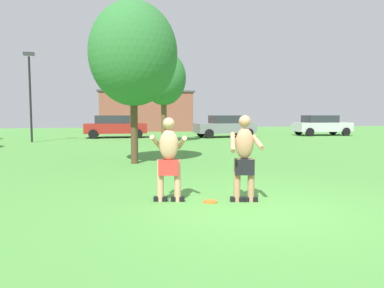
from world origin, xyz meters
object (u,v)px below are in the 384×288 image
player_in_red (169,158)px  car_silver_far_end (321,125)px  player_near (244,157)px  tree_near_building (164,79)px  lamp_post (30,87)px  car_gray_mid_lot (225,126)px  frisbee (210,202)px  car_red_near_post (115,126)px  tree_behind_players (133,54)px

player_in_red → car_silver_far_end: (14.24, 19.37, -0.02)m
player_near → tree_near_building: size_ratio=0.31×
player_in_red → lamp_post: size_ratio=0.30×
car_gray_mid_lot → lamp_post: size_ratio=0.84×
player_near → car_gray_mid_lot: player_near is taller
player_in_red → frisbee: player_in_red is taller
lamp_post → tree_near_building: tree_near_building is taller
player_near → player_in_red: (-1.41, 0.29, -0.02)m
player_in_red → car_gray_mid_lot: bearing=71.5°
frisbee → player_in_red: bearing=163.1°
car_red_near_post → car_silver_far_end: same height
car_silver_far_end → tree_near_building: bearing=-160.5°
car_red_near_post → tree_near_building: 6.27m
car_gray_mid_lot → player_in_red: bearing=-108.5°
player_near → frisbee: (-0.65, 0.06, -0.86)m
car_gray_mid_lot → tree_behind_players: bearing=-117.4°
car_red_near_post → car_silver_far_end: bearing=-0.3°
tree_behind_players → car_gray_mid_lot: bearing=62.6°
player_near → tree_near_building: 15.38m
car_red_near_post → frisbee: bearing=-83.1°
car_silver_far_end → tree_behind_players: size_ratio=0.80×
player_in_red → car_silver_far_end: player_in_red is taller
player_in_red → frisbee: bearing=-16.9°
car_gray_mid_lot → frisbee: bearing=-106.2°
player_near → car_silver_far_end: player_near is taller
tree_near_building → player_near: bearing=-89.9°
player_near → tree_behind_players: (-1.95, 5.82, 2.79)m
player_in_red → car_silver_far_end: 24.04m
frisbee → lamp_post: bearing=113.7°
lamp_post → tree_behind_players: bearing=-61.0°
player_near → tree_behind_players: bearing=108.5°
tree_behind_players → tree_near_building: 9.49m
tree_near_building → tree_behind_players: bearing=-101.8°
car_red_near_post → lamp_post: size_ratio=0.82×
player_near → car_red_near_post: (-3.04, 19.74, -0.04)m
car_red_near_post → tree_near_building: tree_near_building is taller
lamp_post → frisbee: bearing=-66.3°
player_in_red → tree_near_building: tree_near_building is taller
car_gray_mid_lot → tree_behind_players: 15.01m
player_near → car_gray_mid_lot: 19.52m
tree_near_building → car_red_near_post: bearing=123.1°
player_near → tree_near_building: bearing=90.1°
car_red_near_post → car_gray_mid_lot: (7.87, -0.83, 0.00)m
player_near → car_gray_mid_lot: size_ratio=0.37×
car_red_near_post → tree_behind_players: bearing=-85.5°
frisbee → lamp_post: (-7.17, 16.34, 3.27)m
car_silver_far_end → lamp_post: lamp_post is taller
frisbee → car_gray_mid_lot: 19.65m
frisbee → tree_near_building: size_ratio=0.05×
lamp_post → player_in_red: bearing=-68.3°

